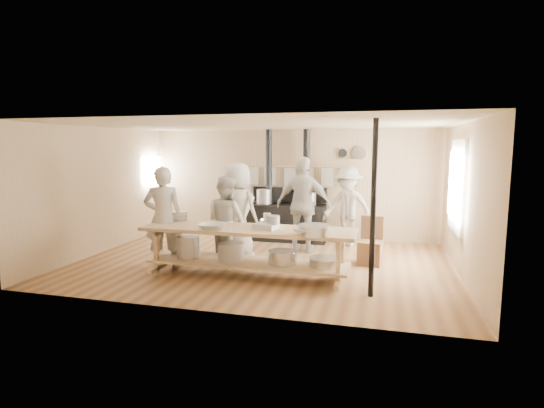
% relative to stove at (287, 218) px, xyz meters
% --- Properties ---
extents(ground, '(7.00, 7.00, 0.00)m').
position_rel_stove_xyz_m(ground, '(0.01, -2.12, -0.52)').
color(ground, brown).
rests_on(ground, ground).
extents(room_shell, '(7.00, 7.00, 7.00)m').
position_rel_stove_xyz_m(room_shell, '(0.01, -2.12, 1.10)').
color(room_shell, tan).
rests_on(room_shell, ground).
extents(window_right, '(0.09, 1.50, 1.65)m').
position_rel_stove_xyz_m(window_right, '(3.48, -1.52, 0.98)').
color(window_right, beige).
rests_on(window_right, ground).
extents(left_opening, '(0.00, 0.90, 0.90)m').
position_rel_stove_xyz_m(left_opening, '(-3.44, -0.12, 1.08)').
color(left_opening, white).
rests_on(left_opening, ground).
extents(stove, '(1.90, 0.75, 2.60)m').
position_rel_stove_xyz_m(stove, '(0.00, 0.00, 0.00)').
color(stove, black).
rests_on(stove, ground).
extents(towel_rail, '(3.00, 0.04, 0.47)m').
position_rel_stove_xyz_m(towel_rail, '(0.01, 0.28, 1.04)').
color(towel_rail, tan).
rests_on(towel_rail, ground).
extents(back_wall_shelf, '(0.63, 0.14, 0.32)m').
position_rel_stove_xyz_m(back_wall_shelf, '(1.47, 0.32, 1.48)').
color(back_wall_shelf, tan).
rests_on(back_wall_shelf, ground).
extents(prep_table, '(3.60, 0.90, 0.85)m').
position_rel_stove_xyz_m(prep_table, '(-0.00, -3.02, -0.00)').
color(prep_table, tan).
rests_on(prep_table, ground).
extents(support_post, '(0.08, 0.08, 2.60)m').
position_rel_stove_xyz_m(support_post, '(2.06, -3.47, 0.78)').
color(support_post, black).
rests_on(support_post, ground).
extents(cook_far_left, '(0.80, 0.67, 1.86)m').
position_rel_stove_xyz_m(cook_far_left, '(-1.62, -2.90, 0.41)').
color(cook_far_left, beige).
rests_on(cook_far_left, ground).
extents(cook_left, '(1.01, 0.94, 1.67)m').
position_rel_stove_xyz_m(cook_left, '(-0.58, -2.46, 0.31)').
color(cook_left, beige).
rests_on(cook_left, ground).
extents(cook_center, '(1.07, 0.87, 1.89)m').
position_rel_stove_xyz_m(cook_center, '(-0.57, -1.86, 0.43)').
color(cook_center, beige).
rests_on(cook_center, ground).
extents(cook_right, '(1.23, 0.64, 2.00)m').
position_rel_stove_xyz_m(cook_right, '(0.61, -1.09, 0.48)').
color(cook_right, beige).
rests_on(cook_right, ground).
extents(cook_by_window, '(1.27, 0.92, 1.77)m').
position_rel_stove_xyz_m(cook_by_window, '(1.45, -0.31, 0.36)').
color(cook_by_window, beige).
rests_on(cook_by_window, ground).
extents(chair, '(0.47, 0.47, 0.90)m').
position_rel_stove_xyz_m(chair, '(1.99, -1.71, -0.26)').
color(chair, '#543421').
rests_on(chair, ground).
extents(bowl_white_a, '(0.47, 0.47, 0.10)m').
position_rel_stove_xyz_m(bowl_white_a, '(-0.50, -3.35, 0.38)').
color(bowl_white_a, silver).
rests_on(bowl_white_a, prep_table).
extents(bowl_steel_a, '(0.43, 0.43, 0.10)m').
position_rel_stove_xyz_m(bowl_steel_a, '(-1.40, -2.73, 0.38)').
color(bowl_steel_a, silver).
rests_on(bowl_steel_a, prep_table).
extents(bowl_white_b, '(0.56, 0.56, 0.10)m').
position_rel_stove_xyz_m(bowl_white_b, '(1.07, -3.35, 0.38)').
color(bowl_white_b, silver).
rests_on(bowl_white_b, prep_table).
extents(bowl_steel_b, '(0.41, 0.41, 0.09)m').
position_rel_stove_xyz_m(bowl_steel_b, '(0.27, -2.69, 0.38)').
color(bowl_steel_b, silver).
rests_on(bowl_steel_b, prep_table).
extents(roasting_pan, '(0.45, 0.36, 0.09)m').
position_rel_stove_xyz_m(roasting_pan, '(0.33, -3.06, 0.37)').
color(roasting_pan, '#B2B2B7').
rests_on(roasting_pan, prep_table).
extents(mixing_bowl_large, '(0.56, 0.56, 0.16)m').
position_rel_stove_xyz_m(mixing_bowl_large, '(1.18, -3.33, 0.41)').
color(mixing_bowl_large, silver).
rests_on(mixing_bowl_large, prep_table).
extents(bucket_galv, '(0.25, 0.25, 0.21)m').
position_rel_stove_xyz_m(bucket_galv, '(0.42, -2.92, 0.43)').
color(bucket_galv, gray).
rests_on(bucket_galv, prep_table).
extents(deep_bowl_enamel, '(0.35, 0.35, 0.18)m').
position_rel_stove_xyz_m(deep_bowl_enamel, '(-1.42, -2.69, 0.42)').
color(deep_bowl_enamel, silver).
rests_on(deep_bowl_enamel, prep_table).
extents(pitcher, '(0.15, 0.15, 0.21)m').
position_rel_stove_xyz_m(pitcher, '(0.26, -2.69, 0.43)').
color(pitcher, silver).
rests_on(pitcher, prep_table).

